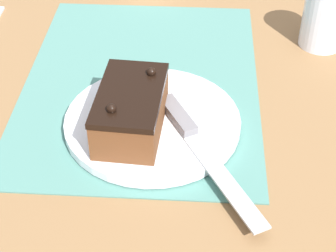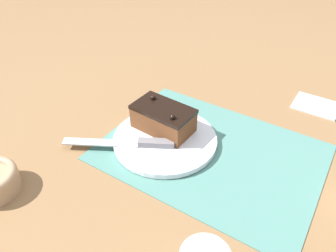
# 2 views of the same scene
# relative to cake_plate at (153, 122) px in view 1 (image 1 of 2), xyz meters

# --- Properties ---
(ground_plane) EXTENTS (3.00, 3.00, 0.00)m
(ground_plane) POSITION_rel_cake_plate_xyz_m (0.10, 0.03, -0.01)
(ground_plane) COLOR olive
(placemat_woven) EXTENTS (0.46, 0.34, 0.00)m
(placemat_woven) POSITION_rel_cake_plate_xyz_m (0.10, 0.03, -0.01)
(placemat_woven) COLOR slate
(placemat_woven) RESTS_ON ground_plane
(cake_plate) EXTENTS (0.23, 0.23, 0.01)m
(cake_plate) POSITION_rel_cake_plate_xyz_m (0.00, 0.00, 0.00)
(cake_plate) COLOR white
(cake_plate) RESTS_ON placemat_woven
(chocolate_cake) EXTENTS (0.14, 0.09, 0.07)m
(chocolate_cake) POSITION_rel_cake_plate_xyz_m (-0.02, 0.02, 0.04)
(chocolate_cake) COLOR brown
(chocolate_cake) RESTS_ON cake_plate
(serving_knife) EXTENTS (0.23, 0.14, 0.01)m
(serving_knife) POSITION_rel_cake_plate_xyz_m (-0.04, -0.05, 0.01)
(serving_knife) COLOR slate
(serving_knife) RESTS_ON cake_plate
(drinking_glass) EXTENTS (0.07, 0.07, 0.10)m
(drinking_glass) POSITION_rel_cake_plate_xyz_m (0.23, -0.25, 0.04)
(drinking_glass) COLOR white
(drinking_glass) RESTS_ON ground_plane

